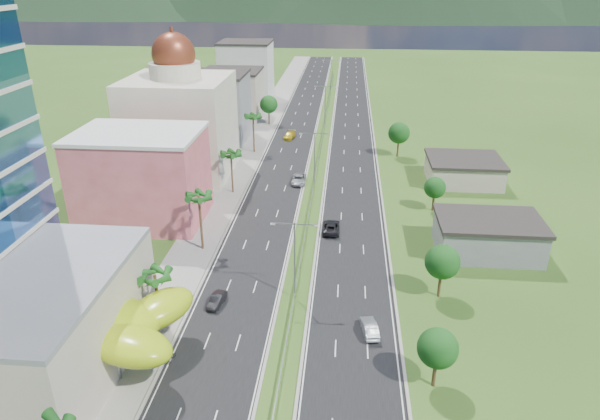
# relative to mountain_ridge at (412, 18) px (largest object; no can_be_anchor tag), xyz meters

# --- Properties ---
(ground) EXTENTS (500.00, 500.00, 0.00)m
(ground) POSITION_rel_mountain_ridge_xyz_m (-60.00, -450.00, 0.00)
(ground) COLOR #2D5119
(ground) RESTS_ON ground
(road_left) EXTENTS (11.00, 260.00, 0.04)m
(road_left) POSITION_rel_mountain_ridge_xyz_m (-67.50, -360.00, 0.02)
(road_left) COLOR black
(road_left) RESTS_ON ground
(road_right) EXTENTS (11.00, 260.00, 0.04)m
(road_right) POSITION_rel_mountain_ridge_xyz_m (-52.50, -360.00, 0.02)
(road_right) COLOR black
(road_right) RESTS_ON ground
(sidewalk_left) EXTENTS (7.00, 260.00, 0.12)m
(sidewalk_left) POSITION_rel_mountain_ridge_xyz_m (-77.00, -360.00, 0.06)
(sidewalk_left) COLOR gray
(sidewalk_left) RESTS_ON ground
(median_guardrail) EXTENTS (0.10, 216.06, 0.76)m
(median_guardrail) POSITION_rel_mountain_ridge_xyz_m (-60.00, -378.01, 0.62)
(median_guardrail) COLOR gray
(median_guardrail) RESTS_ON ground
(streetlight_median_b) EXTENTS (6.04, 0.25, 11.00)m
(streetlight_median_b) POSITION_rel_mountain_ridge_xyz_m (-60.00, -440.00, 6.75)
(streetlight_median_b) COLOR gray
(streetlight_median_b) RESTS_ON ground
(streetlight_median_c) EXTENTS (6.04, 0.25, 11.00)m
(streetlight_median_c) POSITION_rel_mountain_ridge_xyz_m (-60.00, -400.00, 6.75)
(streetlight_median_c) COLOR gray
(streetlight_median_c) RESTS_ON ground
(streetlight_median_d) EXTENTS (6.04, 0.25, 11.00)m
(streetlight_median_d) POSITION_rel_mountain_ridge_xyz_m (-60.00, -355.00, 6.75)
(streetlight_median_d) COLOR gray
(streetlight_median_d) RESTS_ON ground
(streetlight_median_e) EXTENTS (6.04, 0.25, 11.00)m
(streetlight_median_e) POSITION_rel_mountain_ridge_xyz_m (-60.00, -310.00, 6.75)
(streetlight_median_e) COLOR gray
(streetlight_median_e) RESTS_ON ground
(lime_canopy) EXTENTS (18.00, 15.00, 7.40)m
(lime_canopy) POSITION_rel_mountain_ridge_xyz_m (-80.00, -454.00, 4.99)
(lime_canopy) COLOR #9EBC12
(lime_canopy) RESTS_ON ground
(pink_shophouse) EXTENTS (20.00, 15.00, 15.00)m
(pink_shophouse) POSITION_rel_mountain_ridge_xyz_m (-88.00, -418.00, 7.50)
(pink_shophouse) COLOR #BF4E54
(pink_shophouse) RESTS_ON ground
(domed_building) EXTENTS (20.00, 20.00, 28.70)m
(domed_building) POSITION_rel_mountain_ridge_xyz_m (-88.00, -395.00, 11.35)
(domed_building) COLOR beige
(domed_building) RESTS_ON ground
(midrise_grey) EXTENTS (16.00, 15.00, 16.00)m
(midrise_grey) POSITION_rel_mountain_ridge_xyz_m (-87.00, -370.00, 8.00)
(midrise_grey) COLOR gray
(midrise_grey) RESTS_ON ground
(midrise_beige) EXTENTS (16.00, 15.00, 13.00)m
(midrise_beige) POSITION_rel_mountain_ridge_xyz_m (-87.00, -348.00, 6.50)
(midrise_beige) COLOR #B7A897
(midrise_beige) RESTS_ON ground
(midrise_white) EXTENTS (16.00, 15.00, 18.00)m
(midrise_white) POSITION_rel_mountain_ridge_xyz_m (-87.00, -325.00, 9.00)
(midrise_white) COLOR silver
(midrise_white) RESTS_ON ground
(shed_near) EXTENTS (15.00, 10.00, 5.00)m
(shed_near) POSITION_rel_mountain_ridge_xyz_m (-32.00, -425.00, 2.50)
(shed_near) COLOR gray
(shed_near) RESTS_ON ground
(shed_far) EXTENTS (14.00, 12.00, 4.40)m
(shed_far) POSITION_rel_mountain_ridge_xyz_m (-30.00, -395.00, 2.20)
(shed_far) COLOR #B7A897
(shed_far) RESTS_ON ground
(palm_tree_b) EXTENTS (3.60, 3.60, 8.10)m
(palm_tree_b) POSITION_rel_mountain_ridge_xyz_m (-75.50, -448.00, 7.06)
(palm_tree_b) COLOR #47301C
(palm_tree_b) RESTS_ON ground
(palm_tree_c) EXTENTS (3.60, 3.60, 9.60)m
(palm_tree_c) POSITION_rel_mountain_ridge_xyz_m (-75.50, -428.00, 8.50)
(palm_tree_c) COLOR #47301C
(palm_tree_c) RESTS_ON ground
(palm_tree_d) EXTENTS (3.60, 3.60, 8.60)m
(palm_tree_d) POSITION_rel_mountain_ridge_xyz_m (-75.50, -405.00, 7.54)
(palm_tree_d) COLOR #47301C
(palm_tree_d) RESTS_ON ground
(palm_tree_e) EXTENTS (3.60, 3.60, 9.40)m
(palm_tree_e) POSITION_rel_mountain_ridge_xyz_m (-75.50, -380.00, 8.31)
(palm_tree_e) COLOR #47301C
(palm_tree_e) RESTS_ON ground
(leafy_tree_lfar) EXTENTS (4.90, 4.90, 8.05)m
(leafy_tree_lfar) POSITION_rel_mountain_ridge_xyz_m (-75.50, -355.00, 5.58)
(leafy_tree_lfar) COLOR #47301C
(leafy_tree_lfar) RESTS_ON ground
(leafy_tree_ra) EXTENTS (4.20, 4.20, 6.90)m
(leafy_tree_ra) POSITION_rel_mountain_ridge_xyz_m (-44.00, -455.00, 4.78)
(leafy_tree_ra) COLOR #47301C
(leafy_tree_ra) RESTS_ON ground
(leafy_tree_rb) EXTENTS (4.55, 4.55, 7.47)m
(leafy_tree_rb) POSITION_rel_mountain_ridge_xyz_m (-41.00, -438.00, 5.18)
(leafy_tree_rb) COLOR #47301C
(leafy_tree_rb) RESTS_ON ground
(leafy_tree_rc) EXTENTS (3.85, 3.85, 6.33)m
(leafy_tree_rc) POSITION_rel_mountain_ridge_xyz_m (-38.00, -410.00, 4.37)
(leafy_tree_rc) COLOR #47301C
(leafy_tree_rc) RESTS_ON ground
(leafy_tree_rd) EXTENTS (4.90, 4.90, 8.05)m
(leafy_tree_rd) POSITION_rel_mountain_ridge_xyz_m (-42.00, -380.00, 5.58)
(leafy_tree_rd) COLOR #47301C
(leafy_tree_rd) RESTS_ON ground
(mountain_ridge) EXTENTS (860.00, 140.00, 90.00)m
(mountain_ridge) POSITION_rel_mountain_ridge_xyz_m (0.00, 0.00, 0.00)
(mountain_ridge) COLOR black
(mountain_ridge) RESTS_ON ground
(car_dark_left) EXTENTS (2.02, 4.29, 1.36)m
(car_dark_left) POSITION_rel_mountain_ridge_xyz_m (-69.88, -442.60, 0.72)
(car_dark_left) COLOR black
(car_dark_left) RESTS_ON road_left
(car_silver_mid_left) EXTENTS (2.72, 5.83, 1.61)m
(car_silver_mid_left) POSITION_rel_mountain_ridge_xyz_m (-63.20, -399.02, 0.85)
(car_silver_mid_left) COLOR #95989C
(car_silver_mid_left) RESTS_ON road_left
(car_yellow_far_left) EXTENTS (3.05, 5.70, 1.57)m
(car_yellow_far_left) POSITION_rel_mountain_ridge_xyz_m (-68.38, -367.96, 0.83)
(car_yellow_far_left) COLOR gold
(car_yellow_far_left) RESTS_ON road_left
(car_silver_right) EXTENTS (2.34, 4.83, 1.53)m
(car_silver_right) POSITION_rel_mountain_ridge_xyz_m (-50.38, -446.85, 0.80)
(car_silver_right) COLOR #9EA1A5
(car_silver_right) RESTS_ON road_right
(car_dark_far_right) EXTENTS (2.71, 5.82, 1.61)m
(car_dark_far_right) POSITION_rel_mountain_ridge_xyz_m (-55.91, -420.18, 0.85)
(car_dark_far_right) COLOR black
(car_dark_far_right) RESTS_ON road_right
(motorcycle) EXTENTS (0.74, 1.87, 1.16)m
(motorcycle) POSITION_rel_mountain_ridge_xyz_m (-72.30, -453.73, 0.62)
(motorcycle) COLOR black
(motorcycle) RESTS_ON road_left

